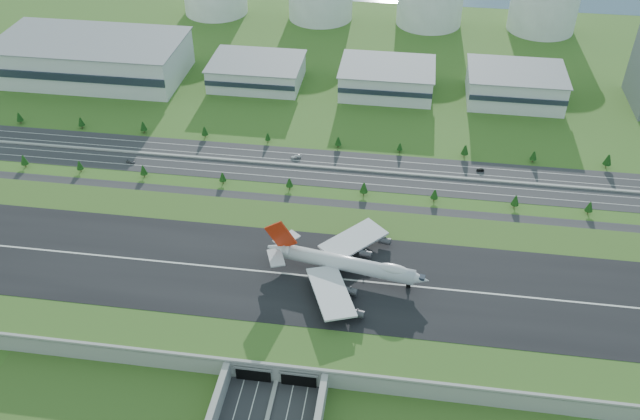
# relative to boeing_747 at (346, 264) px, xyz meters

# --- Properties ---
(ground) EXTENTS (1200.00, 1200.00, 0.00)m
(ground) POSITION_rel_boeing_747_xyz_m (-19.72, -3.35, -14.22)
(ground) COLOR #315D1D
(ground) RESTS_ON ground
(airfield_deck) EXTENTS (520.00, 100.00, 9.20)m
(airfield_deck) POSITION_rel_boeing_747_xyz_m (-19.72, -3.43, -10.09)
(airfield_deck) COLOR gray
(airfield_deck) RESTS_ON ground
(north_expressway) EXTENTS (560.00, 36.00, 0.12)m
(north_expressway) POSITION_rel_boeing_747_xyz_m (-19.72, 91.65, -14.16)
(north_expressway) COLOR #28282B
(north_expressway) RESTS_ON ground
(tree_row) EXTENTS (503.44, 48.64, 8.42)m
(tree_row) POSITION_rel_boeing_747_xyz_m (4.66, 92.40, -9.62)
(tree_row) COLOR #3D2819
(tree_row) RESTS_ON ground
(hangar_west) EXTENTS (120.00, 60.00, 25.00)m
(hangar_west) POSITION_rel_boeing_747_xyz_m (-189.72, 181.65, -1.72)
(hangar_west) COLOR silver
(hangar_west) RESTS_ON ground
(hangar_mid_a) EXTENTS (58.00, 42.00, 15.00)m
(hangar_mid_a) POSITION_rel_boeing_747_xyz_m (-79.72, 186.65, -6.72)
(hangar_mid_a) COLOR silver
(hangar_mid_a) RESTS_ON ground
(hangar_mid_b) EXTENTS (58.00, 42.00, 17.00)m
(hangar_mid_b) POSITION_rel_boeing_747_xyz_m (5.28, 186.65, -5.72)
(hangar_mid_b) COLOR silver
(hangar_mid_b) RESTS_ON ground
(hangar_mid_c) EXTENTS (58.00, 42.00, 19.00)m
(hangar_mid_c) POSITION_rel_boeing_747_xyz_m (85.28, 186.65, -4.72)
(hangar_mid_c) COLOR silver
(hangar_mid_c) RESTS_ON ground
(fuel_tank_c) EXTENTS (50.00, 50.00, 35.00)m
(fuel_tank_c) POSITION_rel_boeing_747_xyz_m (30.28, 306.65, 3.28)
(fuel_tank_c) COLOR silver
(fuel_tank_c) RESTS_ON ground
(fuel_tank_d) EXTENTS (50.00, 50.00, 35.00)m
(fuel_tank_d) POSITION_rel_boeing_747_xyz_m (115.28, 306.65, 3.28)
(fuel_tank_d) COLOR silver
(fuel_tank_d) RESTS_ON ground
(boeing_747) EXTENTS (70.62, 66.24, 21.96)m
(boeing_747) POSITION_rel_boeing_747_xyz_m (0.00, 0.00, 0.00)
(boeing_747) COLOR silver
(boeing_747) RESTS_ON airfield_deck
(car_4) EXTENTS (5.30, 3.16, 1.69)m
(car_4) POSITION_rel_boeing_747_xyz_m (-127.37, 81.63, -13.25)
(car_4) COLOR #5A5A5F
(car_4) RESTS_ON ground
(car_5) EXTENTS (4.28, 2.04, 1.35)m
(car_5) POSITION_rel_boeing_747_xyz_m (61.36, 100.33, -13.42)
(car_5) COLOR black
(car_5) RESTS_ON ground
(car_7) EXTENTS (6.11, 4.07, 1.65)m
(car_7) POSITION_rel_boeing_747_xyz_m (-38.69, 99.28, -13.27)
(car_7) COLOR silver
(car_7) RESTS_ON ground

